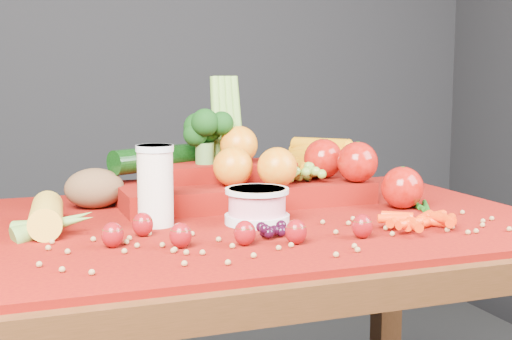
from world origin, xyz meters
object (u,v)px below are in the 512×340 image
object	(u,v)px
table	(260,271)
yogurt_bowl	(257,205)
milk_glass	(155,183)
produce_mound	(259,173)

from	to	relation	value
table	yogurt_bowl	size ratio (longest dim) A/B	9.25
milk_glass	yogurt_bowl	distance (m)	0.19
yogurt_bowl	table	bearing A→B (deg)	64.54
milk_glass	produce_mound	bearing A→B (deg)	31.22
table	produce_mound	world-z (taller)	produce_mound
table	produce_mound	distance (m)	0.23
table	yogurt_bowl	xyz separation A→B (m)	(-0.02, -0.05, 0.14)
yogurt_bowl	milk_glass	bearing A→B (deg)	165.88
produce_mound	table	bearing A→B (deg)	-109.81
milk_glass	table	bearing A→B (deg)	1.51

